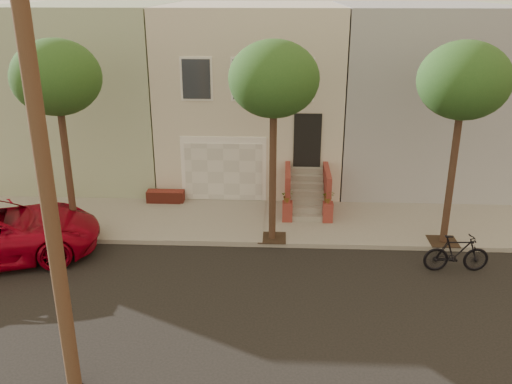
{
  "coord_description": "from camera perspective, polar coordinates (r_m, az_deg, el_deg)",
  "views": [
    {
      "loc": [
        1.26,
        -12.43,
        7.92
      ],
      "look_at": [
        0.52,
        3.0,
        2.08
      ],
      "focal_mm": 38.79,
      "sensor_mm": 36.0,
      "label": 1
    }
  ],
  "objects": [
    {
      "name": "sidewalk",
      "position": [
        19.47,
        -1.2,
        -3.06
      ],
      "size": [
        40.0,
        3.7,
        0.15
      ],
      "primitive_type": "cube",
      "color": "gray",
      "rests_on": "ground"
    },
    {
      "name": "tree_right",
      "position": [
        17.35,
        20.65,
        10.58
      ],
      "size": [
        2.7,
        2.57,
        6.3
      ],
      "color": "#2D2116",
      "rests_on": "sidewalk"
    },
    {
      "name": "ground",
      "position": [
        14.79,
        -2.63,
        -11.7
      ],
      "size": [
        90.0,
        90.0,
        0.0
      ],
      "primitive_type": "plane",
      "color": "black",
      "rests_on": "ground"
    },
    {
      "name": "tree_left",
      "position": [
        17.87,
        -19.89,
        10.93
      ],
      "size": [
        2.7,
        2.57,
        6.3
      ],
      "color": "#2D2116",
      "rests_on": "sidewalk"
    },
    {
      "name": "motorcycle",
      "position": [
        17.19,
        19.98,
        -5.96
      ],
      "size": [
        1.92,
        0.62,
        1.14
      ],
      "primitive_type": "imported",
      "rotation": [
        0.0,
        0.0,
        1.61
      ],
      "color": "black",
      "rests_on": "ground"
    },
    {
      "name": "tree_mid",
      "position": [
        16.55,
        1.85,
        11.43
      ],
      "size": [
        2.7,
        2.57,
        6.3
      ],
      "color": "#2D2116",
      "rests_on": "sidewalk"
    },
    {
      "name": "house_row",
      "position": [
        24.04,
        -0.3,
        10.46
      ],
      "size": [
        33.1,
        11.7,
        7.0
      ],
      "color": "beige",
      "rests_on": "sidewalk"
    }
  ]
}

